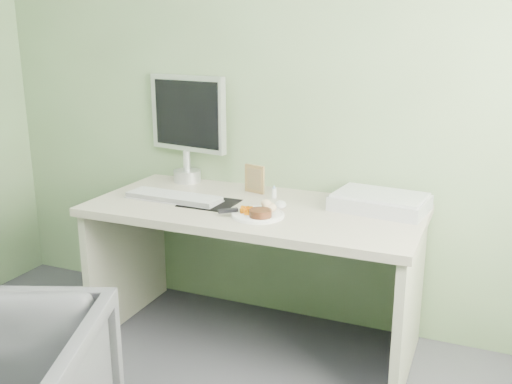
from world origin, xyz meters
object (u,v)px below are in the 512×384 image
at_px(desk, 254,242).
at_px(scanner, 380,203).
at_px(plate, 258,215).
at_px(monitor, 187,122).

distance_m(desk, scanner, 0.64).
relative_size(desk, scanner, 3.72).
distance_m(plate, monitor, 0.83).
bearing_deg(scanner, monitor, 179.69).
relative_size(scanner, monitor, 0.73).
distance_m(desk, plate, 0.25).
xyz_separation_m(plate, scanner, (0.49, 0.32, 0.03)).
relative_size(plate, monitor, 0.41).
bearing_deg(scanner, plate, -140.21).
bearing_deg(desk, plate, -60.74).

